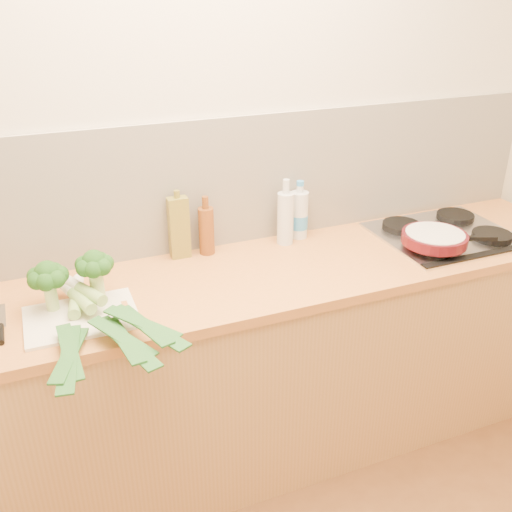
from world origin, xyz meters
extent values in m
plane|color=beige|center=(0.00, 1.50, 1.30)|extent=(3.50, 0.00, 3.50)
cube|color=silver|center=(0.00, 1.49, 1.17)|extent=(3.20, 0.02, 0.54)
cube|color=#B08049|center=(0.00, 1.20, 0.43)|extent=(3.20, 0.60, 0.86)
cube|color=#C6763A|center=(0.00, 1.20, 0.88)|extent=(3.20, 0.62, 0.04)
cube|color=silver|center=(1.02, 1.20, 0.91)|extent=(0.58, 0.50, 0.01)
cube|color=black|center=(1.02, 0.97, 0.91)|extent=(0.58, 0.04, 0.01)
cylinder|color=black|center=(0.87, 1.08, 0.93)|extent=(0.17, 0.17, 0.03)
cylinder|color=black|center=(1.17, 1.08, 0.93)|extent=(0.17, 0.17, 0.03)
cylinder|color=black|center=(0.87, 1.32, 0.93)|extent=(0.17, 0.17, 0.03)
cylinder|color=black|center=(1.17, 1.32, 0.93)|extent=(0.17, 0.17, 0.03)
cube|color=silver|center=(-0.56, 1.10, 0.91)|extent=(0.37, 0.27, 0.01)
cylinder|color=#A7CA75|center=(-0.64, 1.19, 0.95)|extent=(0.04, 0.04, 0.09)
sphere|color=#11350E|center=(-0.64, 1.19, 1.05)|extent=(0.08, 0.08, 0.08)
sphere|color=#11350E|center=(-0.60, 1.19, 1.04)|extent=(0.06, 0.06, 0.06)
sphere|color=#11350E|center=(-0.61, 1.21, 1.04)|extent=(0.06, 0.06, 0.06)
sphere|color=#11350E|center=(-0.65, 1.22, 1.04)|extent=(0.06, 0.06, 0.06)
sphere|color=#11350E|center=(-0.67, 1.20, 1.04)|extent=(0.06, 0.06, 0.06)
sphere|color=#11350E|center=(-0.67, 1.17, 1.04)|extent=(0.06, 0.06, 0.06)
sphere|color=#11350E|center=(-0.65, 1.15, 1.04)|extent=(0.06, 0.06, 0.06)
sphere|color=#11350E|center=(-0.61, 1.16, 1.04)|extent=(0.06, 0.06, 0.06)
cylinder|color=#A7CA75|center=(-0.48, 1.19, 0.96)|extent=(0.05, 0.05, 0.10)
sphere|color=#11350E|center=(-0.48, 1.19, 1.06)|extent=(0.08, 0.08, 0.08)
sphere|color=#11350E|center=(-0.45, 1.19, 1.05)|extent=(0.06, 0.06, 0.06)
sphere|color=#11350E|center=(-0.46, 1.22, 1.05)|extent=(0.06, 0.06, 0.06)
sphere|color=#11350E|center=(-0.49, 1.23, 1.05)|extent=(0.06, 0.06, 0.06)
sphere|color=#11350E|center=(-0.52, 1.21, 1.05)|extent=(0.06, 0.06, 0.06)
sphere|color=#11350E|center=(-0.52, 1.17, 1.05)|extent=(0.06, 0.06, 0.06)
sphere|color=#11350E|center=(-0.49, 1.15, 1.05)|extent=(0.06, 0.06, 0.06)
sphere|color=#11350E|center=(-0.46, 1.16, 1.05)|extent=(0.06, 0.06, 0.06)
cylinder|color=white|center=(-0.54, 1.28, 0.93)|extent=(0.06, 0.12, 0.04)
cylinder|color=#82AD56|center=(-0.56, 1.15, 0.93)|extent=(0.07, 0.15, 0.04)
cube|color=#1A491B|center=(-0.61, 0.86, 0.93)|extent=(0.14, 0.30, 0.02)
cube|color=#1A491B|center=(-0.62, 0.84, 0.94)|extent=(0.10, 0.34, 0.01)
cube|color=#1A491B|center=(-0.61, 0.87, 0.94)|extent=(0.06, 0.28, 0.02)
cylinder|color=white|center=(-0.58, 1.25, 0.95)|extent=(0.07, 0.12, 0.04)
cylinder|color=#82AD56|center=(-0.54, 1.13, 0.95)|extent=(0.08, 0.15, 0.04)
cube|color=#1A491B|center=(-0.45, 0.85, 0.95)|extent=(0.08, 0.30, 0.02)
cube|color=#1A491B|center=(-0.45, 0.83, 0.95)|extent=(0.15, 0.34, 0.01)
cube|color=#1A491B|center=(-0.46, 0.86, 0.96)|extent=(0.18, 0.27, 0.02)
cylinder|color=white|center=(-0.56, 1.24, 0.97)|extent=(0.08, 0.12, 0.04)
cylinder|color=#82AD56|center=(-0.51, 1.13, 0.97)|extent=(0.10, 0.14, 0.04)
cube|color=#1A491B|center=(-0.38, 0.88, 0.97)|extent=(0.13, 0.30, 0.02)
cube|color=#1A491B|center=(-0.38, 0.86, 0.97)|extent=(0.20, 0.33, 0.01)
cube|color=#1A491B|center=(-0.39, 0.89, 0.97)|extent=(0.21, 0.25, 0.02)
cube|color=silver|center=(-0.81, 1.22, 0.90)|extent=(0.03, 0.16, 0.00)
cylinder|color=black|center=(-0.80, 1.09, 0.91)|extent=(0.02, 0.11, 0.02)
cylinder|color=#480C12|center=(0.87, 1.09, 0.96)|extent=(0.27, 0.27, 0.04)
cylinder|color=beige|center=(0.87, 1.09, 0.98)|extent=(0.24, 0.24, 0.00)
cube|color=black|center=(1.05, 1.02, 0.96)|extent=(0.13, 0.07, 0.02)
cube|color=olive|center=(-0.12, 1.44, 1.03)|extent=(0.08, 0.05, 0.26)
cylinder|color=olive|center=(-0.12, 1.44, 1.17)|extent=(0.02, 0.02, 0.03)
cylinder|color=silver|center=(0.33, 1.40, 1.01)|extent=(0.07, 0.07, 0.23)
cylinder|color=silver|center=(0.33, 1.40, 1.16)|extent=(0.03, 0.03, 0.06)
cylinder|color=brown|center=(-0.01, 1.43, 1.00)|extent=(0.06, 0.06, 0.20)
cylinder|color=brown|center=(-0.01, 1.43, 1.12)|extent=(0.03, 0.03, 0.05)
cylinder|color=silver|center=(0.41, 1.44, 1.00)|extent=(0.08, 0.08, 0.21)
cylinder|color=silver|center=(0.41, 1.44, 1.12)|extent=(0.03, 0.03, 0.03)
cylinder|color=#388ED5|center=(0.41, 1.44, 0.97)|extent=(0.08, 0.08, 0.06)
camera|label=1|loc=(-0.62, -0.62, 1.93)|focal=40.00mm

